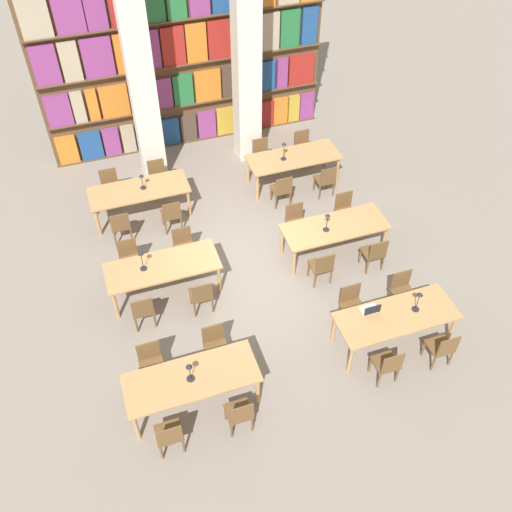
{
  "coord_description": "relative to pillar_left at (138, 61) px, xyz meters",
  "views": [
    {
      "loc": [
        -2.58,
        -7.84,
        8.88
      ],
      "look_at": [
        0.0,
        -0.26,
        0.69
      ],
      "focal_mm": 40.0,
      "sensor_mm": 36.0,
      "label": 1
    }
  ],
  "objects": [
    {
      "name": "chair_14",
      "position": [
        3.68,
        -4.83,
        -2.53
      ],
      "size": [
        0.42,
        0.4,
        0.87
      ],
      "color": "brown",
      "rests_on": "ground_plane"
    },
    {
      "name": "pillar_center",
      "position": [
        2.49,
        0.0,
        0.0
      ],
      "size": [
        0.58,
        0.58,
        6.0
      ],
      "color": "silver",
      "rests_on": "ground_plane"
    },
    {
      "name": "chair_11",
      "position": [
        -0.02,
        -3.34,
        -2.53
      ],
      "size": [
        0.42,
        0.4,
        0.87
      ],
      "rotation": [
        0.0,
        0.0,
        3.14
      ],
      "color": "brown",
      "rests_on": "ground_plane"
    },
    {
      "name": "chair_1",
      "position": [
        -1.26,
        -6.0,
        -2.53
      ],
      "size": [
        0.42,
        0.4,
        0.87
      ],
      "rotation": [
        0.0,
        0.0,
        3.14
      ],
      "color": "brown",
      "rests_on": "ground_plane"
    },
    {
      "name": "chair_19",
      "position": [
        -0.05,
        -0.84,
        -2.53
      ],
      "size": [
        0.42,
        0.4,
        0.87
      ],
      "rotation": [
        0.0,
        0.0,
        3.14
      ],
      "color": "brown",
      "rests_on": "ground_plane"
    },
    {
      "name": "chair_6",
      "position": [
        3.73,
        -7.37,
        -2.53
      ],
      "size": [
        0.42,
        0.4,
        0.87
      ],
      "color": "brown",
      "rests_on": "ground_plane"
    },
    {
      "name": "chair_7",
      "position": [
        3.73,
        -5.93,
        -2.53
      ],
      "size": [
        0.42,
        0.4,
        0.87
      ],
      "rotation": [
        0.0,
        0.0,
        3.14
      ],
      "color": "brown",
      "rests_on": "ground_plane"
    },
    {
      "name": "pillar_left",
      "position": [
        0.0,
        0.0,
        0.0
      ],
      "size": [
        0.58,
        0.58,
        6.0
      ],
      "color": "silver",
      "rests_on": "ground_plane"
    },
    {
      "name": "chair_10",
      "position": [
        -0.02,
        -4.78,
        -2.53
      ],
      "size": [
        0.42,
        0.4,
        0.87
      ],
      "color": "brown",
      "rests_on": "ground_plane"
    },
    {
      "name": "chair_23",
      "position": [
        3.71,
        -0.81,
        -2.53
      ],
      "size": [
        0.42,
        0.4,
        0.87
      ],
      "rotation": [
        0.0,
        0.0,
        3.14
      ],
      "color": "brown",
      "rests_on": "ground_plane"
    },
    {
      "name": "chair_22",
      "position": [
        3.71,
        -2.25,
        -2.53
      ],
      "size": [
        0.42,
        0.4,
        0.87
      ],
      "color": "brown",
      "rests_on": "ground_plane"
    },
    {
      "name": "desk_lamp_4",
      "position": [
        -0.49,
        -1.55,
        -1.97
      ],
      "size": [
        0.14,
        0.14,
        0.39
      ],
      "color": "#232328",
      "rests_on": "reading_table_4"
    },
    {
      "name": "chair_5",
      "position": [
        2.64,
        -5.93,
        -2.53
      ],
      "size": [
        0.42,
        0.4,
        0.87
      ],
      "rotation": [
        0.0,
        0.0,
        3.14
      ],
      "color": "brown",
      "rests_on": "ground_plane"
    },
    {
      "name": "chair_12",
      "position": [
        2.49,
        -4.83,
        -2.53
      ],
      "size": [
        0.42,
        0.4,
        0.87
      ],
      "color": "brown",
      "rests_on": "ground_plane"
    },
    {
      "name": "chair_17",
      "position": [
        -1.18,
        -0.84,
        -2.53
      ],
      "size": [
        0.42,
        0.4,
        0.87
      ],
      "rotation": [
        0.0,
        0.0,
        3.14
      ],
      "color": "brown",
      "rests_on": "ground_plane"
    },
    {
      "name": "reading_table_2",
      "position": [
        -0.61,
        -4.06,
        -2.31
      ],
      "size": [
        2.24,
        0.87,
        0.77
      ],
      "color": "tan",
      "rests_on": "ground_plane"
    },
    {
      "name": "ground_plane",
      "position": [
        1.24,
        -4.08,
        -3.0
      ],
      "size": [
        40.0,
        40.0,
        0.0
      ],
      "primitive_type": "plane",
      "color": "gray"
    },
    {
      "name": "reading_table_1",
      "position": [
        3.15,
        -6.65,
        -2.31
      ],
      "size": [
        2.24,
        0.87,
        0.77
      ],
      "color": "tan",
      "rests_on": "ground_plane"
    },
    {
      "name": "chair_9",
      "position": [
        -1.17,
        -3.34,
        -2.53
      ],
      "size": [
        0.42,
        0.4,
        0.87
      ],
      "rotation": [
        0.0,
        0.0,
        3.14
      ],
      "color": "brown",
      "rests_on": "ground_plane"
    },
    {
      "name": "chair_3",
      "position": [
        -0.09,
        -6.0,
        -2.53
      ],
      "size": [
        0.42,
        0.4,
        0.87
      ],
      "rotation": [
        0.0,
        0.0,
        3.14
      ],
      "color": "brown",
      "rests_on": "ground_plane"
    },
    {
      "name": "desk_lamp_2",
      "position": [
        -0.97,
        -4.03,
        -1.91
      ],
      "size": [
        0.14,
        0.14,
        0.47
      ],
      "color": "#232328",
      "rests_on": "reading_table_2"
    },
    {
      "name": "chair_8",
      "position": [
        -1.17,
        -4.78,
        -2.53
      ],
      "size": [
        0.42,
        0.4,
        0.87
      ],
      "color": "brown",
      "rests_on": "ground_plane"
    },
    {
      "name": "bookshelf_bank",
      "position": [
        1.25,
        1.11,
        -0.28
      ],
      "size": [
        7.17,
        0.35,
        5.5
      ],
      "color": "brown",
      "rests_on": "ground_plane"
    },
    {
      "name": "reading_table_4",
      "position": [
        -0.6,
        -1.56,
        -2.31
      ],
      "size": [
        2.24,
        0.87,
        0.77
      ],
      "color": "tan",
      "rests_on": "ground_plane"
    },
    {
      "name": "chair_18",
      "position": [
        -0.05,
        -2.28,
        -2.53
      ],
      "size": [
        0.42,
        0.4,
        0.87
      ],
      "color": "brown",
      "rests_on": "ground_plane"
    },
    {
      "name": "chair_16",
      "position": [
        -1.18,
        -2.28,
        -2.53
      ],
      "size": [
        0.42,
        0.4,
        0.87
      ],
      "color": "brown",
      "rests_on": "ground_plane"
    },
    {
      "name": "desk_lamp_0",
      "position": [
        -0.71,
        -6.74,
        -1.95
      ],
      "size": [
        0.14,
        0.14,
        0.41
      ],
      "color": "#232328",
      "rests_on": "reading_table_0"
    },
    {
      "name": "laptop",
      "position": [
        2.73,
        -6.41,
        -2.19
      ],
      "size": [
        0.32,
        0.22,
        0.21
      ],
      "rotation": [
        0.0,
        0.0,
        3.14
      ],
      "color": "silver",
      "rests_on": "reading_table_1"
    },
    {
      "name": "chair_4",
      "position": [
        2.64,
        -7.37,
        -2.53
      ],
      "size": [
        0.42,
        0.4,
        0.87
      ],
      "color": "brown",
      "rests_on": "ground_plane"
    },
    {
      "name": "chair_2",
      "position": [
        -0.09,
        -7.44,
        -2.53
      ],
      "size": [
        0.42,
        0.4,
        0.87
      ],
      "color": "brown",
      "rests_on": "ground_plane"
    },
    {
      "name": "chair_13",
      "position": [
        2.49,
        -3.39,
        -2.53
      ],
      "size": [
        0.42,
        0.4,
        0.87
      ],
      "rotation": [
        0.0,
        0.0,
        3.14
      ],
      "color": "brown",
      "rests_on": "ground_plane"
    },
    {
      "name": "desk_lamp_3",
      "position": [
        2.85,
        -4.16,
        -1.92
      ],
      "size": [
        0.14,
        0.14,
        0.46
      ],
      "color": "#232328",
      "rests_on": "reading_table_3"
    },
    {
      "name": "chair_20",
      "position": [
        2.59,
        -2.25,
        -2.53
      ],
      "size": [
        0.42,
        0.4,
        0.87
      ],
      "color": "brown",
      "rests_on": "ground_plane"
    },
    {
      "name": "chair_21",
      "position": [
        2.59,
        -0.81,
        -2.53
      ],
      "size": [
        0.42,
        0.4,
        0.87
      ],
      "rotation": [
        0.0,
        0.0,
        3.14
      ],
      "color": "brown",
      "rests_on": "ground_plane"
    },
    {
      "name": "reading_table_0",
      "position": [
        -0.7,
        -6.72,
        -2.31
      ],
      "size": [
        2.24,
        0.87,
        0.77
      ],
      "color": "tan",
      "rests_on": "ground_plane"
    },
    {
      "name": "chair_0",
      "position": [
        -1.26,
        -7.44,
        -2.53
      ],
      "size": [
        0.42,
        0.4,
        0.87
      ],
      "color": "brown",
      "rests_on": "ground_plane"
    },
    {
      "name": "desk_lamp_5",
      "position": [
        2.89,
        -1.55,
        -1.9
      ],
      "size": [
        0.14,
        0.14,
        0.48
      ],
      "color": "#232328",
      "rests_on": "reading_table_5"
    },
    {
      "name": "reading_table_5",
      "position": [
        3.16,
        -1.53,
        -2.31
      ],
      "size": [
        2.24,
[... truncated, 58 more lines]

